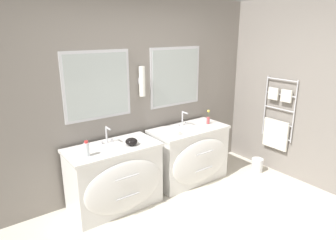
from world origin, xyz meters
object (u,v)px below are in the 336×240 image
Objects in this scene: toiletry_bottle at (87,149)px; amenity_bowl at (131,142)px; flower_vase at (208,118)px; vanity_left at (116,177)px; vanity_right at (190,154)px; waste_bin at (257,165)px.

toiletry_bottle is 1.19× the size of amenity_bowl.
flower_vase is (1.92, 0.08, 0.00)m from toiletry_bottle.
vanity_left is at bearing -179.29° from flower_vase.
vanity_right is at bearing 0.00° from vanity_left.
toiletry_bottle is 0.82× the size of flower_vase.
amenity_bowl reaches higher than vanity_left.
amenity_bowl is 0.69× the size of waste_bin.
amenity_bowl reaches higher than vanity_right.
toiletry_bottle reaches higher than vanity_left.
waste_bin is at bearing -33.25° from flower_vase.
amenity_bowl is 1.36m from flower_vase.
toiletry_bottle reaches higher than vanity_right.
vanity_right is 1.16m from waste_bin.
vanity_left is 7.51× the size of amenity_bowl.
waste_bin is at bearing -22.36° from vanity_right.
flower_vase reaches higher than waste_bin.
flower_vase is at bearing 0.71° from vanity_left.
toiletry_bottle reaches higher than waste_bin.
vanity_right is 7.51× the size of amenity_bowl.
flower_vase reaches higher than amenity_bowl.
waste_bin is (0.68, -0.45, -0.78)m from flower_vase.
vanity_right is 5.19× the size of flower_vase.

